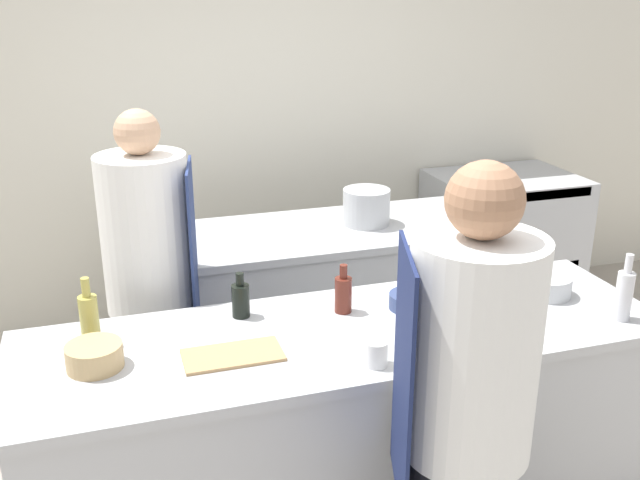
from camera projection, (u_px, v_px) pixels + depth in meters
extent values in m
cube|color=silver|center=(235.00, 109.00, 4.48)|extent=(8.00, 0.06, 2.80)
cube|color=#B7BABC|center=(346.00, 433.00, 2.90)|extent=(2.43, 0.75, 0.85)
cube|color=#B7BABC|center=(347.00, 335.00, 2.75)|extent=(2.53, 0.78, 0.04)
cube|color=#B7BABC|center=(304.00, 309.00, 4.00)|extent=(1.97, 0.72, 0.85)
cube|color=#B7BABC|center=(303.00, 234.00, 3.85)|extent=(2.05, 0.75, 0.04)
cube|color=#B7BABC|center=(501.00, 241.00, 4.92)|extent=(0.95, 0.72, 0.93)
cube|color=black|center=(526.00, 289.00, 4.67)|extent=(0.76, 0.01, 0.33)
cube|color=black|center=(536.00, 196.00, 4.46)|extent=(0.80, 0.01, 0.06)
cylinder|color=white|center=(472.00, 349.00, 2.10)|extent=(0.39, 0.39, 0.70)
cube|color=#19234C|center=(403.00, 378.00, 2.13)|extent=(0.12, 0.36, 0.81)
sphere|color=#9E7051|center=(485.00, 200.00, 1.95)|extent=(0.22, 0.22, 0.22)
cylinder|color=black|center=(159.00, 380.00, 3.36)|extent=(0.33, 0.33, 0.76)
cylinder|color=white|center=(146.00, 234.00, 3.11)|extent=(0.39, 0.39, 0.70)
cube|color=navy|center=(194.00, 253.00, 3.17)|extent=(0.08, 0.37, 0.81)
sphere|color=tan|center=(137.00, 132.00, 2.96)|extent=(0.19, 0.19, 0.19)
cylinder|color=#B2A84C|center=(90.00, 320.00, 2.61)|extent=(0.07, 0.07, 0.19)
cylinder|color=#B2A84C|center=(86.00, 287.00, 2.57)|extent=(0.03, 0.03, 0.07)
cylinder|color=silver|center=(624.00, 296.00, 2.80)|extent=(0.07, 0.07, 0.20)
cylinder|color=silver|center=(629.00, 264.00, 2.75)|extent=(0.03, 0.03, 0.08)
cylinder|color=#5B2319|center=(343.00, 295.00, 2.87)|extent=(0.07, 0.07, 0.15)
cylinder|color=#5B2319|center=(344.00, 272.00, 2.84)|extent=(0.03, 0.03, 0.06)
cylinder|color=black|center=(241.00, 301.00, 2.84)|extent=(0.07, 0.07, 0.13)
cylinder|color=black|center=(240.00, 279.00, 2.80)|extent=(0.03, 0.03, 0.05)
cylinder|color=navy|center=(411.00, 301.00, 2.92)|extent=(0.18, 0.18, 0.06)
cylinder|color=tan|center=(94.00, 356.00, 2.46)|extent=(0.20, 0.20, 0.09)
cylinder|color=white|center=(480.00, 286.00, 3.04)|extent=(0.21, 0.21, 0.08)
cylinder|color=#B7BABC|center=(546.00, 285.00, 3.04)|extent=(0.21, 0.21, 0.09)
cylinder|color=white|center=(376.00, 353.00, 2.48)|extent=(0.08, 0.08, 0.09)
cube|color=tan|center=(233.00, 355.00, 2.55)|extent=(0.36, 0.18, 0.01)
cylinder|color=#B7BABC|center=(366.00, 207.00, 3.92)|extent=(0.26, 0.26, 0.20)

